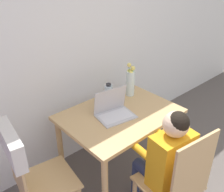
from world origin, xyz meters
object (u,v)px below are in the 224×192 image
person_seated (166,156)px  water_bottle (109,94)px  flower_vase (130,81)px  laptop (114,109)px  chair_spare (27,167)px  chair_occupied (176,184)px

person_seated → water_bottle: person_seated is taller
flower_vase → water_bottle: 0.27m
laptop → flower_vase: (0.36, 0.16, 0.09)m
chair_spare → flower_vase: size_ratio=2.93×
chair_spare → person_seated: person_seated is taller
chair_occupied → flower_vase: flower_vase is taller
chair_spare → laptop: bearing=-82.2°
chair_spare → laptop: chair_spare is taller
person_seated → laptop: bearing=-84.1°
chair_occupied → chair_spare: size_ratio=0.99×
person_seated → flower_vase: (0.38, 0.74, 0.21)m
chair_spare → water_bottle: size_ratio=4.78×
flower_vase → chair_spare: bearing=-172.3°
chair_occupied → person_seated: (0.02, 0.12, 0.17)m
person_seated → laptop: size_ratio=3.13×
flower_vase → water_bottle: flower_vase is taller
chair_spare → water_bottle: 0.93m
person_seated → chair_spare: bearing=-28.9°
chair_occupied → person_seated: bearing=-90.0°
chair_occupied → person_seated: 0.21m
flower_vase → water_bottle: (-0.27, 0.01, -0.05)m
chair_occupied → laptop: 0.76m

